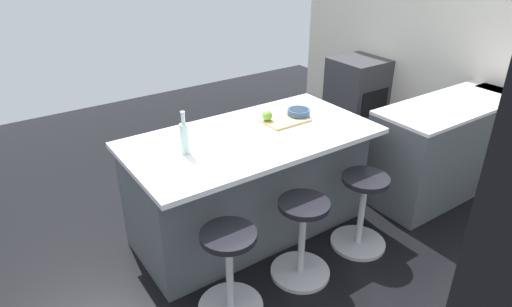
{
  "coord_description": "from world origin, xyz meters",
  "views": [
    {
      "loc": [
        1.53,
        2.52,
        2.31
      ],
      "look_at": [
        -0.18,
        0.02,
        0.76
      ],
      "focal_mm": 31.28,
      "sensor_mm": 36.0,
      "label": 1
    }
  ],
  "objects_px": {
    "oven_range": "(357,93)",
    "stool_near_camera": "(230,275)",
    "stool_by_window": "(361,214)",
    "cutting_board": "(285,121)",
    "apple_green": "(267,116)",
    "fruit_bowl": "(299,113)",
    "water_bottle": "(184,137)",
    "stool_middle": "(302,241)",
    "kitchen_island": "(249,183)"
  },
  "relations": [
    {
      "from": "stool_near_camera",
      "to": "apple_green",
      "type": "bearing_deg",
      "value": -137.71
    },
    {
      "from": "water_bottle",
      "to": "stool_near_camera",
      "type": "bearing_deg",
      "value": 85.26
    },
    {
      "from": "cutting_board",
      "to": "stool_by_window",
      "type": "bearing_deg",
      "value": 108.51
    },
    {
      "from": "fruit_bowl",
      "to": "apple_green",
      "type": "bearing_deg",
      "value": -9.56
    },
    {
      "from": "apple_green",
      "to": "water_bottle",
      "type": "bearing_deg",
      "value": 8.56
    },
    {
      "from": "oven_range",
      "to": "stool_near_camera",
      "type": "bearing_deg",
      "value": 30.9
    },
    {
      "from": "apple_green",
      "to": "fruit_bowl",
      "type": "relative_size",
      "value": 0.45
    },
    {
      "from": "stool_middle",
      "to": "oven_range",
      "type": "bearing_deg",
      "value": -143.08
    },
    {
      "from": "stool_middle",
      "to": "cutting_board",
      "type": "xyz_separation_m",
      "value": [
        -0.37,
        -0.7,
        0.61
      ]
    },
    {
      "from": "water_bottle",
      "to": "apple_green",
      "type": "bearing_deg",
      "value": -171.44
    },
    {
      "from": "stool_near_camera",
      "to": "fruit_bowl",
      "type": "bearing_deg",
      "value": -147.56
    },
    {
      "from": "water_bottle",
      "to": "fruit_bowl",
      "type": "bearing_deg",
      "value": -176.26
    },
    {
      "from": "water_bottle",
      "to": "stool_middle",
      "type": "bearing_deg",
      "value": 130.51
    },
    {
      "from": "apple_green",
      "to": "cutting_board",
      "type": "bearing_deg",
      "value": 154.42
    },
    {
      "from": "oven_range",
      "to": "kitchen_island",
      "type": "relative_size",
      "value": 0.45
    },
    {
      "from": "oven_range",
      "to": "stool_middle",
      "type": "bearing_deg",
      "value": 36.92
    },
    {
      "from": "oven_range",
      "to": "fruit_bowl",
      "type": "distance_m",
      "value": 2.19
    },
    {
      "from": "stool_near_camera",
      "to": "stool_middle",
      "type": "bearing_deg",
      "value": 180.0
    },
    {
      "from": "fruit_bowl",
      "to": "cutting_board",
      "type": "bearing_deg",
      "value": 6.49
    },
    {
      "from": "stool_near_camera",
      "to": "water_bottle",
      "type": "relative_size",
      "value": 2.02
    },
    {
      "from": "stool_by_window",
      "to": "cutting_board",
      "type": "relative_size",
      "value": 1.75
    },
    {
      "from": "oven_range",
      "to": "apple_green",
      "type": "height_order",
      "value": "apple_green"
    },
    {
      "from": "stool_middle",
      "to": "apple_green",
      "type": "distance_m",
      "value": 1.04
    },
    {
      "from": "fruit_bowl",
      "to": "water_bottle",
      "type": "bearing_deg",
      "value": 3.74
    },
    {
      "from": "kitchen_island",
      "to": "apple_green",
      "type": "bearing_deg",
      "value": -159.78
    },
    {
      "from": "stool_by_window",
      "to": "fruit_bowl",
      "type": "distance_m",
      "value": 0.96
    },
    {
      "from": "stool_by_window",
      "to": "apple_green",
      "type": "bearing_deg",
      "value": -64.14
    },
    {
      "from": "cutting_board",
      "to": "apple_green",
      "type": "distance_m",
      "value": 0.16
    },
    {
      "from": "cutting_board",
      "to": "water_bottle",
      "type": "distance_m",
      "value": 0.93
    },
    {
      "from": "oven_range",
      "to": "apple_green",
      "type": "distance_m",
      "value": 2.42
    },
    {
      "from": "water_bottle",
      "to": "stool_by_window",
      "type": "bearing_deg",
      "value": 150.83
    },
    {
      "from": "oven_range",
      "to": "stool_by_window",
      "type": "distance_m",
      "value": 2.51
    },
    {
      "from": "stool_by_window",
      "to": "fruit_bowl",
      "type": "xyz_separation_m",
      "value": [
        0.08,
        -0.72,
        0.64
      ]
    },
    {
      "from": "water_bottle",
      "to": "fruit_bowl",
      "type": "distance_m",
      "value": 1.08
    },
    {
      "from": "water_bottle",
      "to": "kitchen_island",
      "type": "bearing_deg",
      "value": -176.7
    },
    {
      "from": "oven_range",
      "to": "stool_middle",
      "type": "distance_m",
      "value": 2.97
    },
    {
      "from": "oven_range",
      "to": "stool_by_window",
      "type": "bearing_deg",
      "value": 45.27
    },
    {
      "from": "kitchen_island",
      "to": "stool_near_camera",
      "type": "relative_size",
      "value": 3.05
    },
    {
      "from": "kitchen_island",
      "to": "water_bottle",
      "type": "xyz_separation_m",
      "value": [
        0.55,
        0.03,
        0.56
      ]
    },
    {
      "from": "kitchen_island",
      "to": "stool_by_window",
      "type": "height_order",
      "value": "kitchen_island"
    },
    {
      "from": "kitchen_island",
      "to": "stool_near_camera",
      "type": "distance_m",
      "value": 0.92
    },
    {
      "from": "stool_middle",
      "to": "water_bottle",
      "type": "relative_size",
      "value": 2.02
    },
    {
      "from": "apple_green",
      "to": "water_bottle",
      "type": "relative_size",
      "value": 0.27
    },
    {
      "from": "kitchen_island",
      "to": "fruit_bowl",
      "type": "relative_size",
      "value": 10.18
    },
    {
      "from": "oven_range",
      "to": "cutting_board",
      "type": "bearing_deg",
      "value": 28.42
    },
    {
      "from": "stool_by_window",
      "to": "stool_middle",
      "type": "bearing_deg",
      "value": 0.0
    },
    {
      "from": "stool_middle",
      "to": "water_bottle",
      "type": "bearing_deg",
      "value": -49.49
    },
    {
      "from": "kitchen_island",
      "to": "stool_by_window",
      "type": "distance_m",
      "value": 0.92
    },
    {
      "from": "kitchen_island",
      "to": "stool_by_window",
      "type": "xyz_separation_m",
      "value": [
        -0.61,
        0.68,
        -0.16
      ]
    },
    {
      "from": "cutting_board",
      "to": "fruit_bowl",
      "type": "distance_m",
      "value": 0.15
    }
  ]
}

